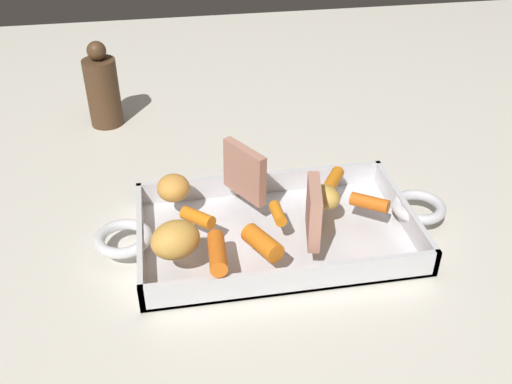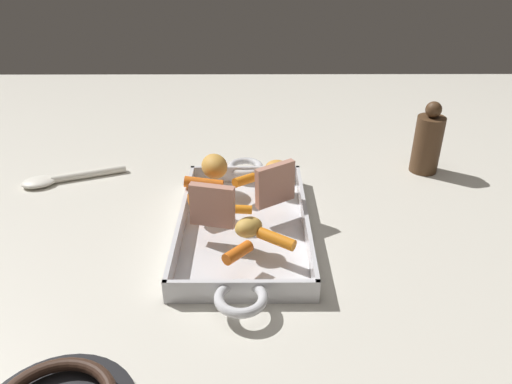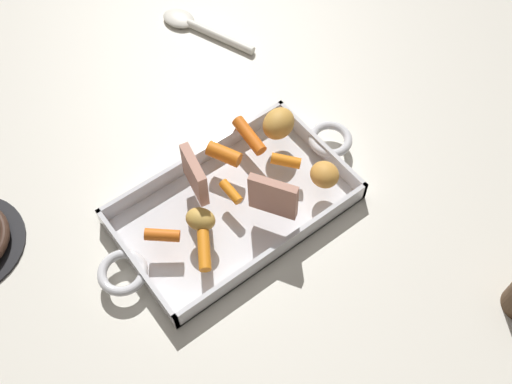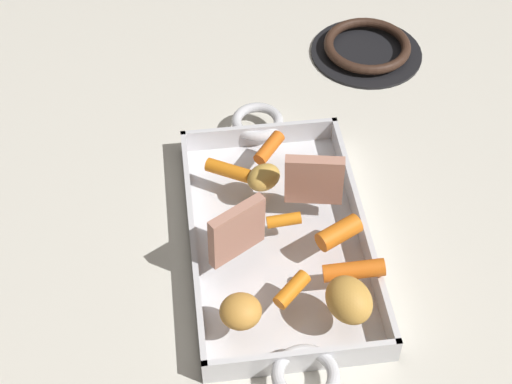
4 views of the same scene
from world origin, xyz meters
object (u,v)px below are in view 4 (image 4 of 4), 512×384
baby_carrot_southwest (229,170)px  baby_carrot_long (284,222)px  stove_burner_rear (367,48)px  baby_carrot_southeast (269,148)px  baby_carrot_center_right (339,233)px  baby_carrot_center_left (354,270)px  roasting_dish (278,238)px  roast_slice_thick (314,180)px  baby_carrot_short (293,289)px  potato_corner (349,300)px  potato_halved (241,311)px  roast_slice_outer (237,231)px  potato_whole (264,177)px

baby_carrot_southwest → baby_carrot_long: bearing=32.0°
baby_carrot_long → stove_burner_rear: bearing=152.5°
baby_carrot_southeast → baby_carrot_center_right: baby_carrot_center_right is taller
baby_carrot_center_left → baby_carrot_southeast: (-0.20, -0.07, -0.00)m
roasting_dish → baby_carrot_long: bearing=62.3°
roast_slice_thick → stove_burner_rear: size_ratio=0.41×
baby_carrot_short → baby_carrot_southwest: 0.19m
baby_carrot_center_right → potato_corner: (0.10, -0.01, 0.01)m
baby_carrot_southeast → baby_carrot_center_right: 0.16m
potato_halved → roast_slice_outer: bearing=175.8°
baby_carrot_center_right → roasting_dish: bearing=-114.8°
baby_carrot_southwest → potato_halved: bearing=-2.4°
baby_carrot_southeast → baby_carrot_short: size_ratio=1.08×
stove_burner_rear → baby_carrot_center_right: bearing=-18.1°
stove_burner_rear → potato_corner: bearing=-15.7°
baby_carrot_center_left → baby_carrot_center_right: size_ratio=1.30×
potato_corner → potato_halved: (-0.00, -0.11, -0.00)m
baby_carrot_southeast → baby_carrot_long: baby_carrot_southeast is taller
baby_carrot_long → baby_carrot_center_right: bearing=65.5°
baby_carrot_long → potato_whole: bearing=-167.2°
baby_carrot_short → potato_halved: potato_halved is taller
potato_whole → baby_carrot_center_left: bearing=28.7°
baby_carrot_center_left → baby_carrot_short: bearing=-77.5°
baby_carrot_short → potato_halved: 0.07m
baby_carrot_short → baby_carrot_southwest: same height
baby_carrot_southeast → baby_carrot_southwest: same height
roasting_dish → baby_carrot_southeast: bearing=177.3°
roast_slice_outer → baby_carrot_center_left: 0.14m
roasting_dish → baby_carrot_long: size_ratio=11.26×
baby_carrot_center_right → baby_carrot_long: bearing=-114.5°
roast_slice_outer → potato_corner: bearing=48.2°
baby_carrot_southwest → stove_burner_rear: baby_carrot_southwest is taller
roast_slice_outer → baby_carrot_center_right: roast_slice_outer is taller
baby_carrot_center_left → baby_carrot_short: (0.02, -0.07, -0.00)m
roasting_dish → baby_carrot_long: 0.03m
baby_carrot_center_left → potato_halved: size_ratio=1.52×
baby_carrot_center_left → baby_carrot_southeast: baby_carrot_center_left is taller
roast_slice_thick → potato_whole: (-0.03, -0.06, -0.02)m
roast_slice_thick → potato_halved: roast_slice_thick is taller
roasting_dish → baby_carrot_long: (0.00, 0.01, 0.03)m
roast_slice_outer → potato_whole: size_ratio=1.63×
baby_carrot_center_right → potato_halved: size_ratio=1.17×
roast_slice_thick → baby_carrot_center_left: 0.12m
baby_carrot_southeast → potato_whole: size_ratio=1.12×
baby_carrot_long → potato_whole: 0.07m
baby_carrot_center_right → baby_carrot_short: 0.09m
roast_slice_thick → baby_carrot_southwest: 0.11m
baby_carrot_short → baby_carrot_long: (-0.10, 0.01, -0.00)m
baby_carrot_short → potato_corner: bearing=61.4°
potato_halved → baby_carrot_southwest: bearing=177.6°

